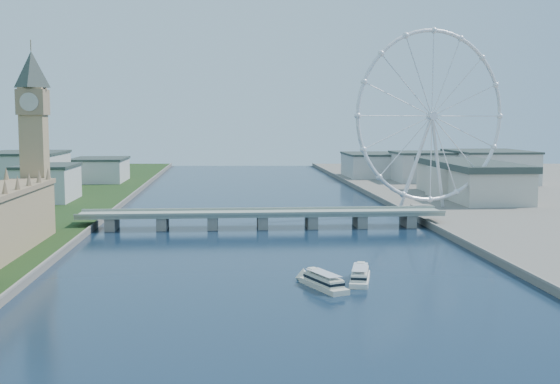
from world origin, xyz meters
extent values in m
cube|color=tan|center=(-128.00, 278.00, 43.00)|extent=(13.00, 13.00, 80.00)
cube|color=#937A59|center=(-128.00, 278.00, 75.00)|extent=(15.00, 15.00, 14.00)
pyramid|color=#2D3833|center=(-128.00, 278.00, 103.00)|extent=(20.02, 20.02, 20.00)
cube|color=gray|center=(0.00, 300.00, 8.50)|extent=(220.00, 22.00, 2.00)
cube|color=gray|center=(-90.00, 300.00, 3.75)|extent=(6.00, 20.00, 7.50)
cube|color=gray|center=(-60.00, 300.00, 3.75)|extent=(6.00, 20.00, 7.50)
cube|color=gray|center=(-30.00, 300.00, 3.75)|extent=(6.00, 20.00, 7.50)
cube|color=gray|center=(0.00, 300.00, 3.75)|extent=(6.00, 20.00, 7.50)
cube|color=gray|center=(30.00, 300.00, 3.75)|extent=(6.00, 20.00, 7.50)
cube|color=gray|center=(60.00, 300.00, 3.75)|extent=(6.00, 20.00, 7.50)
cube|color=gray|center=(90.00, 300.00, 3.75)|extent=(6.00, 20.00, 7.50)
torus|color=silver|center=(120.00, 355.00, 68.00)|extent=(113.60, 39.12, 118.60)
cylinder|color=silver|center=(120.00, 355.00, 68.00)|extent=(7.25, 6.61, 6.00)
cube|color=gray|center=(117.00, 365.00, 4.00)|extent=(14.00, 10.00, 2.00)
cube|color=beige|center=(-160.00, 430.00, 16.00)|extent=(40.00, 60.00, 26.00)
cube|color=beige|center=(-200.00, 520.00, 19.00)|extent=(60.00, 80.00, 32.00)
cube|color=beige|center=(-150.00, 600.00, 14.00)|extent=(50.00, 70.00, 22.00)
cube|color=beige|center=(180.00, 580.00, 17.00)|extent=(60.00, 60.00, 28.00)
cube|color=beige|center=(240.00, 560.00, 18.00)|extent=(70.00, 90.00, 30.00)
cube|color=beige|center=(140.00, 640.00, 15.00)|extent=(60.00, 80.00, 24.00)
camera|label=1|loc=(-20.93, -121.45, 65.29)|focal=45.00mm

